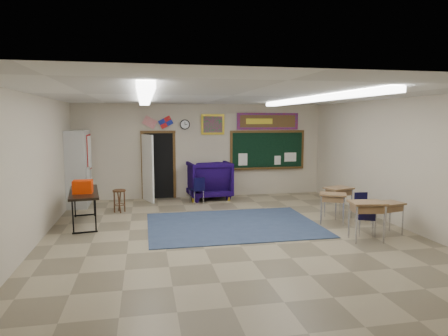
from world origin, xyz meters
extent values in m
plane|color=gray|center=(0.00, 0.00, 0.00)|extent=(9.00, 9.00, 0.00)
cube|color=#B9AB96|center=(0.00, 4.50, 1.50)|extent=(8.00, 0.04, 3.00)
cube|color=#B9AB96|center=(0.00, -4.50, 1.50)|extent=(8.00, 0.04, 3.00)
cube|color=#B9AB96|center=(-4.00, 0.00, 1.50)|extent=(0.04, 9.00, 3.00)
cube|color=#B9AB96|center=(4.00, 0.00, 1.50)|extent=(0.04, 9.00, 3.00)
cube|color=white|center=(0.00, 0.00, 3.00)|extent=(8.00, 9.00, 0.04)
cube|color=#31415D|center=(0.20, 0.80, 0.01)|extent=(4.00, 3.00, 0.02)
cube|color=black|center=(-1.40, 4.49, 1.05)|extent=(0.95, 0.04, 2.10)
cube|color=white|center=(-1.75, 4.05, 1.03)|extent=(0.35, 0.86, 2.05)
cube|color=#563918|center=(2.20, 4.47, 1.50)|extent=(2.55, 0.05, 1.30)
cube|color=black|center=(2.20, 4.46, 1.50)|extent=(2.40, 0.03, 1.15)
cube|color=#563918|center=(2.20, 4.41, 0.90)|extent=(2.40, 0.12, 0.04)
cube|color=red|center=(2.20, 4.47, 2.45)|extent=(2.10, 0.04, 0.55)
cube|color=brown|center=(2.20, 4.46, 2.45)|extent=(1.90, 0.03, 0.40)
cube|color=#AF9422|center=(0.35, 4.47, 2.35)|extent=(0.75, 0.05, 0.65)
cube|color=#A51466|center=(0.35, 4.46, 2.35)|extent=(0.62, 0.03, 0.52)
cylinder|color=black|center=(-0.55, 4.47, 2.35)|extent=(0.32, 0.05, 0.32)
cylinder|color=white|center=(-0.55, 4.45, 2.35)|extent=(0.26, 0.02, 0.26)
cube|color=#AEAEA9|center=(-3.72, 3.85, 1.10)|extent=(0.55, 1.25, 2.20)
imported|color=#120534|center=(0.15, 4.15, 0.61)|extent=(1.41, 1.44, 1.21)
cube|color=olive|center=(2.58, 0.46, 0.72)|extent=(0.76, 0.69, 0.04)
cube|color=brown|center=(2.58, 0.46, 0.62)|extent=(0.65, 0.59, 0.12)
cube|color=olive|center=(3.02, 1.02, 0.76)|extent=(0.77, 0.66, 0.04)
cube|color=brown|center=(3.02, 1.02, 0.65)|extent=(0.66, 0.56, 0.13)
cube|color=olive|center=(2.63, -0.96, 0.80)|extent=(0.75, 0.61, 0.05)
cube|color=brown|center=(2.63, -0.96, 0.69)|extent=(0.65, 0.52, 0.14)
cube|color=olive|center=(3.34, -0.63, 0.69)|extent=(0.68, 0.56, 0.04)
cube|color=brown|center=(3.34, -0.63, 0.60)|extent=(0.58, 0.48, 0.12)
cube|color=black|center=(-3.28, 1.62, 0.77)|extent=(0.90, 2.00, 0.05)
cube|color=red|center=(-3.26, 1.35, 0.95)|extent=(0.43, 0.32, 0.30)
cylinder|color=#522D18|center=(-2.53, 2.71, 0.59)|extent=(0.35, 0.35, 0.04)
torus|color=#522D18|center=(-2.53, 2.71, 0.21)|extent=(0.29, 0.29, 0.02)
camera|label=1|loc=(-1.84, -8.26, 2.49)|focal=32.00mm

